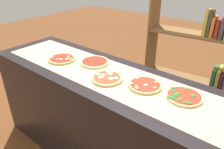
{
  "coord_description": "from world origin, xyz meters",
  "views": [
    {
      "loc": [
        0.98,
        -1.2,
        1.78
      ],
      "look_at": [
        0.0,
        0.0,
        0.97
      ],
      "focal_mm": 35.34,
      "sensor_mm": 36.0,
      "label": 1
    }
  ],
  "objects_px": {
    "pizza_spinach_4": "(184,96)",
    "bookshelf": "(197,58)",
    "pizza_plain_1": "(95,62)",
    "pizza_mozzarella_2": "(107,78)",
    "pizza_mushroom_3": "(145,85)",
    "pizza_mushroom_0": "(62,59)"
  },
  "relations": [
    {
      "from": "pizza_mushroom_0",
      "to": "pizza_plain_1",
      "type": "xyz_separation_m",
      "value": [
        0.28,
        0.14,
        -0.0
      ]
    },
    {
      "from": "pizza_mozzarella_2",
      "to": "pizza_spinach_4",
      "type": "relative_size",
      "value": 1.01
    },
    {
      "from": "pizza_mushroom_0",
      "to": "pizza_mozzarella_2",
      "type": "bearing_deg",
      "value": -1.88
    },
    {
      "from": "pizza_mushroom_3",
      "to": "pizza_spinach_4",
      "type": "height_order",
      "value": "pizza_mushroom_3"
    },
    {
      "from": "pizza_mushroom_0",
      "to": "pizza_mushroom_3",
      "type": "distance_m",
      "value": 0.86
    },
    {
      "from": "pizza_spinach_4",
      "to": "bookshelf",
      "type": "relative_size",
      "value": 0.15
    },
    {
      "from": "pizza_spinach_4",
      "to": "bookshelf",
      "type": "height_order",
      "value": "bookshelf"
    },
    {
      "from": "pizza_mushroom_0",
      "to": "bookshelf",
      "type": "height_order",
      "value": "bookshelf"
    },
    {
      "from": "pizza_mushroom_3",
      "to": "pizza_plain_1",
      "type": "bearing_deg",
      "value": 173.41
    },
    {
      "from": "pizza_mozzarella_2",
      "to": "pizza_mushroom_3",
      "type": "height_order",
      "value": "same"
    },
    {
      "from": "pizza_plain_1",
      "to": "bookshelf",
      "type": "xyz_separation_m",
      "value": [
        0.59,
        0.99,
        -0.13
      ]
    },
    {
      "from": "pizza_mozzarella_2",
      "to": "pizza_spinach_4",
      "type": "bearing_deg",
      "value": 13.19
    },
    {
      "from": "pizza_mozzarella_2",
      "to": "pizza_mushroom_3",
      "type": "distance_m",
      "value": 0.3
    },
    {
      "from": "pizza_plain_1",
      "to": "pizza_mushroom_3",
      "type": "bearing_deg",
      "value": -6.59
    },
    {
      "from": "pizza_mushroom_3",
      "to": "pizza_spinach_4",
      "type": "bearing_deg",
      "value": 7.56
    },
    {
      "from": "pizza_mushroom_3",
      "to": "pizza_spinach_4",
      "type": "xyz_separation_m",
      "value": [
        0.28,
        0.04,
        -0.0
      ]
    },
    {
      "from": "pizza_mozzarella_2",
      "to": "pizza_mushroom_3",
      "type": "relative_size",
      "value": 0.99
    },
    {
      "from": "pizza_mozzarella_2",
      "to": "bookshelf",
      "type": "bearing_deg",
      "value": 75.26
    },
    {
      "from": "bookshelf",
      "to": "pizza_mozzarella_2",
      "type": "bearing_deg",
      "value": -104.74
    },
    {
      "from": "pizza_mushroom_3",
      "to": "bookshelf",
      "type": "distance_m",
      "value": 1.06
    },
    {
      "from": "pizza_mushroom_0",
      "to": "pizza_mushroom_3",
      "type": "relative_size",
      "value": 0.99
    },
    {
      "from": "pizza_plain_1",
      "to": "pizza_spinach_4",
      "type": "relative_size",
      "value": 1.06
    }
  ]
}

